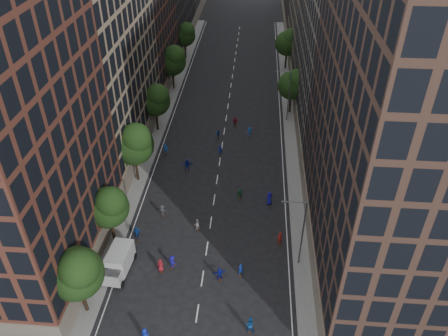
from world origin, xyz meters
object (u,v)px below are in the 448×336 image
Objects in this scene: streetlamp_near at (301,230)px; skater_2 at (250,325)px; skater_0 at (145,336)px; cargo_van at (118,262)px; skater_1 at (241,270)px; streetlamp_far at (288,93)px.

streetlamp_near is 4.86× the size of skater_2.
skater_0 is at bearing 14.87° from skater_2.
streetlamp_near reaches higher than cargo_van.
cargo_van is at bearing -47.18° from skater_0.
cargo_van is 13.44m from skater_1.
skater_1 is at bearing -100.05° from streetlamp_far.
streetlamp_near is at bearing -130.56° from skater_0.
skater_1 is (-6.23, -2.19, -4.34)m from streetlamp_near.
skater_1 is at bearing 6.86° from cargo_van.
streetlamp_near is 1.74× the size of cargo_van.
streetlamp_near is 7.91m from skater_1.
skater_0 is at bearing -143.38° from streetlamp_near.
skater_1 is at bearing -76.85° from skater_2.
skater_2 is at bearing -18.72° from cargo_van.
cargo_van reaches higher than skater_2.
skater_0 is at bearing -54.85° from cargo_van.
streetlamp_near is 18.92m from skater_0.
streetlamp_far is 4.86× the size of skater_2.
streetlamp_near is at bearing -115.77° from skater_2.
skater_0 is (-14.80, -44.00, -4.23)m from streetlamp_far.
skater_2 is at bearing -155.81° from skater_0.
streetlamp_far is at bearing 66.24° from cargo_van.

